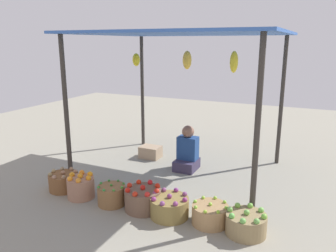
{
  "coord_description": "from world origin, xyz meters",
  "views": [
    {
      "loc": [
        2.03,
        -4.95,
        2.17
      ],
      "look_at": [
        0.0,
        -0.57,
        0.95
      ],
      "focal_mm": 35.77,
      "sensor_mm": 36.0,
      "label": 1
    }
  ],
  "objects_px": {
    "basket_red_tomatoes": "(143,199)",
    "basket_green_apples": "(246,223)",
    "basket_purple_onions": "(169,207)",
    "basket_potatoes": "(64,181)",
    "basket_oranges": "(81,187)",
    "basket_green_chilies": "(112,195)",
    "vendor_person": "(187,153)",
    "wooden_crate_near_vendor": "(150,152)",
    "basket_limes": "(210,214)"
  },
  "relations": [
    {
      "from": "basket_oranges",
      "to": "basket_potatoes",
      "type": "bearing_deg",
      "value": 166.69
    },
    {
      "from": "basket_limes",
      "to": "wooden_crate_near_vendor",
      "type": "relative_size",
      "value": 1.17
    },
    {
      "from": "basket_green_chilies",
      "to": "basket_purple_onions",
      "type": "relative_size",
      "value": 0.78
    },
    {
      "from": "basket_green_chilies",
      "to": "basket_purple_onions",
      "type": "bearing_deg",
      "value": 1.96
    },
    {
      "from": "basket_green_chilies",
      "to": "wooden_crate_near_vendor",
      "type": "distance_m",
      "value": 1.96
    },
    {
      "from": "basket_potatoes",
      "to": "basket_green_chilies",
      "type": "height_order",
      "value": "basket_potatoes"
    },
    {
      "from": "basket_green_chilies",
      "to": "basket_green_apples",
      "type": "bearing_deg",
      "value": 1.29
    },
    {
      "from": "basket_purple_onions",
      "to": "basket_red_tomatoes",
      "type": "bearing_deg",
      "value": 176.71
    },
    {
      "from": "vendor_person",
      "to": "wooden_crate_near_vendor",
      "type": "xyz_separation_m",
      "value": [
        -0.86,
        0.26,
        -0.19
      ]
    },
    {
      "from": "basket_red_tomatoes",
      "to": "basket_limes",
      "type": "relative_size",
      "value": 1.1
    },
    {
      "from": "wooden_crate_near_vendor",
      "to": "basket_oranges",
      "type": "bearing_deg",
      "value": -93.22
    },
    {
      "from": "basket_oranges",
      "to": "wooden_crate_near_vendor",
      "type": "relative_size",
      "value": 1.01
    },
    {
      "from": "vendor_person",
      "to": "wooden_crate_near_vendor",
      "type": "distance_m",
      "value": 0.92
    },
    {
      "from": "basket_potatoes",
      "to": "basket_red_tomatoes",
      "type": "distance_m",
      "value": 1.38
    },
    {
      "from": "basket_limes",
      "to": "basket_red_tomatoes",
      "type": "bearing_deg",
      "value": -178.35
    },
    {
      "from": "basket_green_chilies",
      "to": "basket_potatoes",
      "type": "bearing_deg",
      "value": 174.67
    },
    {
      "from": "basket_limes",
      "to": "basket_green_apples",
      "type": "xyz_separation_m",
      "value": [
        0.45,
        -0.04,
        0.01
      ]
    },
    {
      "from": "vendor_person",
      "to": "basket_red_tomatoes",
      "type": "height_order",
      "value": "vendor_person"
    },
    {
      "from": "vendor_person",
      "to": "basket_red_tomatoes",
      "type": "distance_m",
      "value": 1.61
    },
    {
      "from": "basket_red_tomatoes",
      "to": "basket_purple_onions",
      "type": "relative_size",
      "value": 0.99
    },
    {
      "from": "vendor_person",
      "to": "basket_potatoes",
      "type": "relative_size",
      "value": 1.79
    },
    {
      "from": "basket_oranges",
      "to": "basket_red_tomatoes",
      "type": "bearing_deg",
      "value": 3.61
    },
    {
      "from": "basket_green_chilies",
      "to": "basket_limes",
      "type": "distance_m",
      "value": 1.38
    },
    {
      "from": "basket_red_tomatoes",
      "to": "vendor_person",
      "type": "bearing_deg",
      "value": 90.32
    },
    {
      "from": "basket_purple_onions",
      "to": "basket_green_apples",
      "type": "relative_size",
      "value": 1.05
    },
    {
      "from": "basket_potatoes",
      "to": "basket_oranges",
      "type": "height_order",
      "value": "basket_oranges"
    },
    {
      "from": "vendor_person",
      "to": "wooden_crate_near_vendor",
      "type": "relative_size",
      "value": 2.05
    },
    {
      "from": "basket_red_tomatoes",
      "to": "basket_green_apples",
      "type": "height_order",
      "value": "basket_red_tomatoes"
    },
    {
      "from": "basket_limes",
      "to": "basket_green_apples",
      "type": "distance_m",
      "value": 0.45
    },
    {
      "from": "basket_limes",
      "to": "basket_green_apples",
      "type": "bearing_deg",
      "value": -4.79
    },
    {
      "from": "vendor_person",
      "to": "basket_oranges",
      "type": "xyz_separation_m",
      "value": [
        -0.97,
        -1.66,
        -0.14
      ]
    },
    {
      "from": "vendor_person",
      "to": "basket_green_chilies",
      "type": "relative_size",
      "value": 2.03
    },
    {
      "from": "basket_purple_onions",
      "to": "basket_potatoes",
      "type": "bearing_deg",
      "value": 178.18
    },
    {
      "from": "basket_red_tomatoes",
      "to": "basket_purple_onions",
      "type": "bearing_deg",
      "value": -3.29
    },
    {
      "from": "basket_oranges",
      "to": "basket_green_chilies",
      "type": "bearing_deg",
      "value": 1.06
    },
    {
      "from": "basket_potatoes",
      "to": "basket_green_chilies",
      "type": "bearing_deg",
      "value": -5.33
    },
    {
      "from": "basket_limes",
      "to": "basket_green_apples",
      "type": "height_order",
      "value": "basket_green_apples"
    },
    {
      "from": "basket_oranges",
      "to": "basket_purple_onions",
      "type": "distance_m",
      "value": 1.37
    },
    {
      "from": "basket_potatoes",
      "to": "basket_green_chilies",
      "type": "relative_size",
      "value": 1.14
    },
    {
      "from": "basket_green_apples",
      "to": "wooden_crate_near_vendor",
      "type": "bearing_deg",
      "value": 140.06
    },
    {
      "from": "basket_purple_onions",
      "to": "basket_limes",
      "type": "bearing_deg",
      "value": 5.38
    },
    {
      "from": "basket_limes",
      "to": "basket_purple_onions",
      "type": "bearing_deg",
      "value": -174.62
    },
    {
      "from": "vendor_person",
      "to": "basket_green_apples",
      "type": "bearing_deg",
      "value": -49.59
    },
    {
      "from": "basket_green_chilies",
      "to": "basket_green_apples",
      "type": "relative_size",
      "value": 0.81
    },
    {
      "from": "basket_purple_onions",
      "to": "basket_limes",
      "type": "distance_m",
      "value": 0.53
    },
    {
      "from": "basket_green_chilies",
      "to": "basket_purple_onions",
      "type": "distance_m",
      "value": 0.86
    },
    {
      "from": "basket_oranges",
      "to": "basket_limes",
      "type": "relative_size",
      "value": 0.87
    },
    {
      "from": "basket_red_tomatoes",
      "to": "basket_purple_onions",
      "type": "distance_m",
      "value": 0.4
    },
    {
      "from": "basket_oranges",
      "to": "basket_green_apples",
      "type": "distance_m",
      "value": 2.34
    },
    {
      "from": "basket_purple_onions",
      "to": "basket_oranges",
      "type": "bearing_deg",
      "value": -178.38
    }
  ]
}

